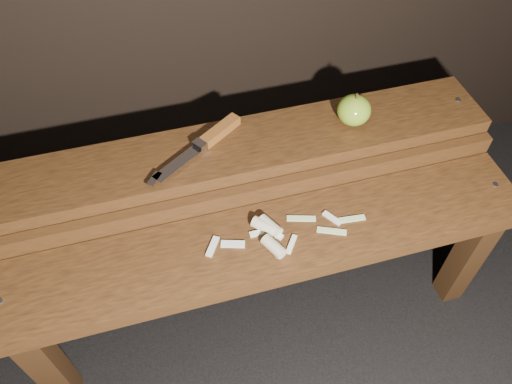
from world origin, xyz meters
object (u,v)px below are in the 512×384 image
object	(u,v)px
apple	(354,110)
knife	(210,139)
bench_rear_tier	(244,169)
bench_front_tier	(270,259)

from	to	relation	value
apple	knife	bearing A→B (deg)	176.15
bench_rear_tier	apple	size ratio (longest dim) A/B	14.18
bench_rear_tier	knife	size ratio (longest dim) A/B	4.91
bench_front_tier	bench_rear_tier	size ratio (longest dim) A/B	1.00
bench_front_tier	apple	size ratio (longest dim) A/B	14.18
bench_front_tier	knife	world-z (taller)	knife
bench_front_tier	knife	distance (m)	0.31
apple	knife	distance (m)	0.35
knife	bench_front_tier	bearing A→B (deg)	-73.74
bench_front_tier	apple	bearing A→B (deg)	40.38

